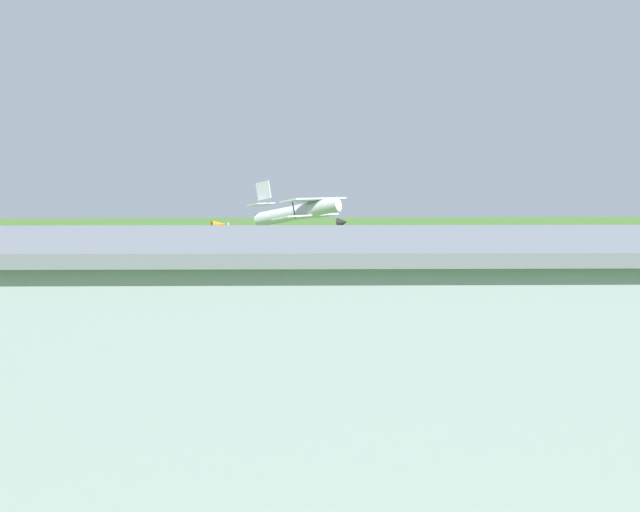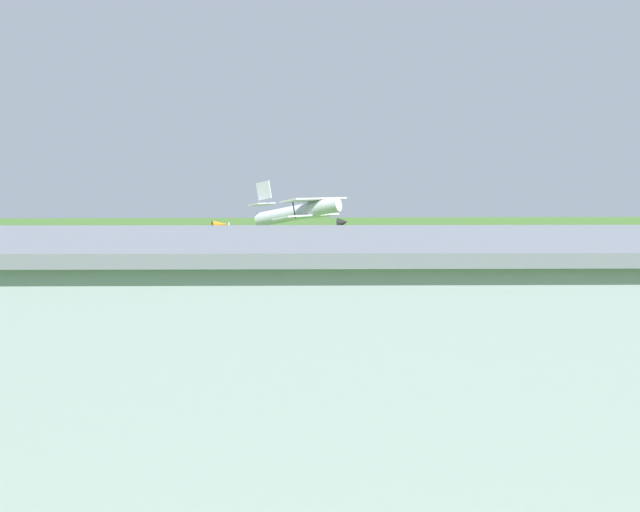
% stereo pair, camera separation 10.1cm
% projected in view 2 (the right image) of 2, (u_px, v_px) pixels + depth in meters
% --- Properties ---
extents(ground_plane, '(400.00, 400.00, 0.00)m').
position_uv_depth(ground_plane, '(389.00, 306.00, 67.76)').
color(ground_plane, '#3D6628').
extents(hangar, '(38.83, 18.49, 6.79)m').
position_uv_depth(hangar, '(417.00, 344.00, 30.06)').
color(hangar, '#99A3AD').
rests_on(hangar, ground_plane).
extents(biplane, '(7.48, 7.74, 4.01)m').
position_uv_depth(biplane, '(301.00, 211.00, 70.13)').
color(biplane, silver).
extents(windsock, '(1.47, 1.03, 5.61)m').
position_uv_depth(windsock, '(221.00, 229.00, 77.86)').
color(windsock, silver).
rests_on(windsock, ground_plane).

